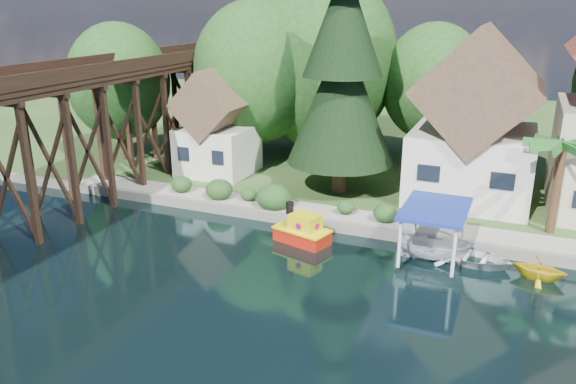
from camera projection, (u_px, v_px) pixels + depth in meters
name	position (u px, v px, depth m)	size (l,w,h in m)	color
ground	(274.00, 291.00, 26.04)	(140.00, 140.00, 0.00)	black
bank	(413.00, 135.00, 55.70)	(140.00, 52.00, 0.50)	#2C451B
seawall	(397.00, 236.00, 31.49)	(60.00, 0.40, 0.62)	slate
promenade	(437.00, 229.00, 31.83)	(50.00, 2.60, 0.06)	gray
trestle_bridge	(71.00, 128.00, 34.66)	(4.12, 44.18, 9.30)	black
house_left	(475.00, 128.00, 35.85)	(7.64, 8.64, 11.02)	silver
shed	(217.00, 129.00, 41.49)	(5.09, 5.40, 7.85)	silver
bg_trees	(401.00, 79.00, 41.93)	(49.90, 13.30, 10.57)	#382314
shrubs	(267.00, 194.00, 35.41)	(15.76, 2.47, 1.70)	#173914
conifer	(343.00, 67.00, 35.55)	(7.06, 7.06, 17.39)	#382314
palm_tree	(563.00, 148.00, 29.92)	(4.76, 4.76, 5.55)	#382314
tugboat	(303.00, 231.00, 31.19)	(3.41, 2.45, 2.23)	red
boat_white_a	(471.00, 255.00, 28.82)	(3.00, 4.20, 0.87)	silver
boat_canopy	(433.00, 238.00, 28.76)	(3.74, 4.65, 2.97)	silver
boat_yellow	(540.00, 267.00, 27.02)	(2.16, 2.50, 1.32)	yellow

